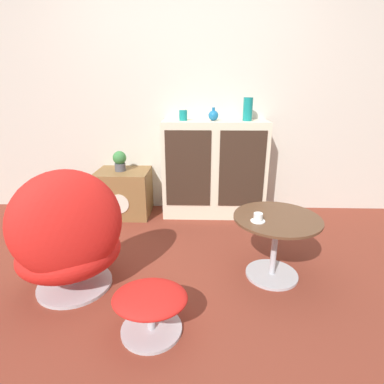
% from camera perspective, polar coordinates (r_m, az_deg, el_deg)
% --- Properties ---
extents(ground_plane, '(12.00, 12.00, 0.00)m').
position_cam_1_polar(ground_plane, '(2.23, -3.45, -18.39)').
color(ground_plane, brown).
extents(wall_back, '(6.40, 0.06, 2.60)m').
position_cam_1_polar(wall_back, '(3.39, -1.39, 18.30)').
color(wall_back, beige).
rests_on(wall_back, ground_plane).
extents(sideboard, '(1.10, 0.40, 1.03)m').
position_cam_1_polar(sideboard, '(3.27, 4.21, 4.35)').
color(sideboard, beige).
rests_on(sideboard, ground_plane).
extents(tv_console, '(0.57, 0.48, 0.50)m').
position_cam_1_polar(tv_console, '(3.41, -12.79, -0.13)').
color(tv_console, brown).
rests_on(tv_console, ground_plane).
extents(egg_chair, '(0.91, 0.89, 0.91)m').
position_cam_1_polar(egg_chair, '(2.17, -22.38, -8.41)').
color(egg_chair, '#B7B7BC').
rests_on(egg_chair, ground_plane).
extents(ottoman, '(0.43, 0.37, 0.28)m').
position_cam_1_polar(ottoman, '(1.84, -7.96, -20.26)').
color(ottoman, '#B7B7BC').
rests_on(ottoman, ground_plane).
extents(coffee_table, '(0.62, 0.62, 0.49)m').
position_cam_1_polar(coffee_table, '(2.29, 15.58, -8.25)').
color(coffee_table, '#B7B7BC').
rests_on(coffee_table, ground_plane).
extents(vase_leftmost, '(0.08, 0.08, 0.11)m').
position_cam_1_polar(vase_leftmost, '(3.18, -1.69, 14.39)').
color(vase_leftmost, '#147A75').
rests_on(vase_leftmost, sideboard).
extents(vase_inner_left, '(0.10, 0.10, 0.13)m').
position_cam_1_polar(vase_inner_left, '(3.17, 4.10, 14.37)').
color(vase_inner_left, '#196699').
rests_on(vase_inner_left, sideboard).
extents(vase_inner_right, '(0.10, 0.10, 0.23)m').
position_cam_1_polar(vase_inner_right, '(3.20, 10.58, 15.25)').
color(vase_inner_right, '#147A75').
rests_on(vase_inner_right, sideboard).
extents(potted_plant, '(0.14, 0.14, 0.22)m').
position_cam_1_polar(potted_plant, '(3.32, -13.61, 5.89)').
color(potted_plant, '#4C4C51').
rests_on(potted_plant, tv_console).
extents(teacup, '(0.10, 0.10, 0.06)m').
position_cam_1_polar(teacup, '(2.11, 12.46, -4.88)').
color(teacup, white).
rests_on(teacup, coffee_table).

